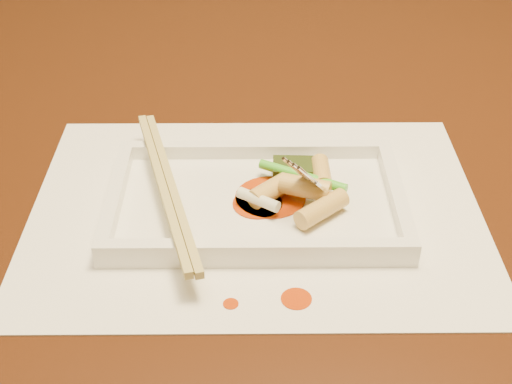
{
  "coord_description": "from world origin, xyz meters",
  "views": [
    {
      "loc": [
        0.01,
        -0.58,
        1.14
      ],
      "look_at": [
        0.01,
        -0.07,
        0.77
      ],
      "focal_mm": 50.0,
      "sensor_mm": 36.0,
      "label": 1
    }
  ],
  "objects_px": {
    "placemat": "(256,209)",
    "table": "(246,246)",
    "plate_base": "(256,205)",
    "chopstick_a": "(162,185)",
    "fork": "(338,118)"
  },
  "relations": [
    {
      "from": "plate_base",
      "to": "chopstick_a",
      "type": "relative_size",
      "value": 1.08
    },
    {
      "from": "chopstick_a",
      "to": "fork",
      "type": "distance_m",
      "value": 0.16
    },
    {
      "from": "placemat",
      "to": "chopstick_a",
      "type": "xyz_separation_m",
      "value": [
        -0.08,
        0.0,
        0.03
      ]
    },
    {
      "from": "table",
      "to": "chopstick_a",
      "type": "relative_size",
      "value": 5.81
    },
    {
      "from": "placemat",
      "to": "table",
      "type": "bearing_deg",
      "value": 98.27
    },
    {
      "from": "plate_base",
      "to": "chopstick_a",
      "type": "xyz_separation_m",
      "value": [
        -0.08,
        0.0,
        0.02
      ]
    },
    {
      "from": "plate_base",
      "to": "fork",
      "type": "distance_m",
      "value": 0.11
    },
    {
      "from": "chopstick_a",
      "to": "fork",
      "type": "relative_size",
      "value": 1.72
    },
    {
      "from": "fork",
      "to": "chopstick_a",
      "type": "bearing_deg",
      "value": -173.25
    },
    {
      "from": "placemat",
      "to": "plate_base",
      "type": "relative_size",
      "value": 1.54
    },
    {
      "from": "plate_base",
      "to": "table",
      "type": "bearing_deg",
      "value": 98.27
    },
    {
      "from": "table",
      "to": "fork",
      "type": "xyz_separation_m",
      "value": [
        0.08,
        -0.05,
        0.18
      ]
    },
    {
      "from": "chopstick_a",
      "to": "fork",
      "type": "xyz_separation_m",
      "value": [
        0.15,
        0.02,
        0.06
      ]
    },
    {
      "from": "table",
      "to": "chopstick_a",
      "type": "bearing_deg",
      "value": -136.13
    },
    {
      "from": "table",
      "to": "placemat",
      "type": "bearing_deg",
      "value": -81.73
    }
  ]
}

